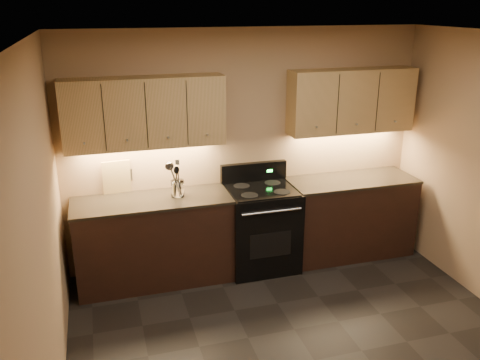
# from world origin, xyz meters

# --- Properties ---
(floor) EXTENTS (4.00, 4.00, 0.00)m
(floor) POSITION_xyz_m (0.00, 0.00, 0.00)
(floor) COLOR black
(floor) RESTS_ON ground
(ceiling) EXTENTS (4.00, 4.00, 0.00)m
(ceiling) POSITION_xyz_m (0.00, 0.00, 2.60)
(ceiling) COLOR silver
(ceiling) RESTS_ON wall_back
(wall_back) EXTENTS (4.00, 0.04, 2.60)m
(wall_back) POSITION_xyz_m (0.00, 2.00, 1.30)
(wall_back) COLOR tan
(wall_back) RESTS_ON ground
(wall_left) EXTENTS (0.04, 4.00, 2.60)m
(wall_left) POSITION_xyz_m (-2.00, 0.00, 1.30)
(wall_left) COLOR tan
(wall_left) RESTS_ON ground
(counter_left) EXTENTS (1.62, 0.62, 0.93)m
(counter_left) POSITION_xyz_m (-1.10, 1.70, 0.47)
(counter_left) COLOR black
(counter_left) RESTS_ON ground
(counter_right) EXTENTS (1.46, 0.62, 0.93)m
(counter_right) POSITION_xyz_m (1.18, 1.70, 0.47)
(counter_right) COLOR black
(counter_right) RESTS_ON ground
(stove) EXTENTS (0.76, 0.68, 1.14)m
(stove) POSITION_xyz_m (0.08, 1.68, 0.48)
(stove) COLOR black
(stove) RESTS_ON ground
(upper_cab_left) EXTENTS (1.60, 0.30, 0.70)m
(upper_cab_left) POSITION_xyz_m (-1.10, 1.85, 1.80)
(upper_cab_left) COLOR tan
(upper_cab_left) RESTS_ON wall_back
(upper_cab_right) EXTENTS (1.44, 0.30, 0.70)m
(upper_cab_right) POSITION_xyz_m (1.18, 1.85, 1.80)
(upper_cab_right) COLOR tan
(upper_cab_right) RESTS_ON wall_back
(outlet_plate) EXTENTS (0.08, 0.01, 0.12)m
(outlet_plate) POSITION_xyz_m (-1.30, 1.99, 1.12)
(outlet_plate) COLOR #B2B5BA
(outlet_plate) RESTS_ON wall_back
(utensil_crock) EXTENTS (0.16, 0.16, 0.17)m
(utensil_crock) POSITION_xyz_m (-0.82, 1.72, 1.01)
(utensil_crock) COLOR white
(utensil_crock) RESTS_ON counter_left
(cutting_board) EXTENTS (0.29, 0.08, 0.36)m
(cutting_board) POSITION_xyz_m (-1.42, 1.97, 1.11)
(cutting_board) COLOR #D9B675
(cutting_board) RESTS_ON counter_left
(wooden_spoon) EXTENTS (0.12, 0.13, 0.32)m
(wooden_spoon) POSITION_xyz_m (-0.86, 1.70, 1.10)
(wooden_spoon) COLOR #D9B675
(wooden_spoon) RESTS_ON utensil_crock
(black_spoon) EXTENTS (0.08, 0.11, 0.32)m
(black_spoon) POSITION_xyz_m (-0.84, 1.74, 1.10)
(black_spoon) COLOR black
(black_spoon) RESTS_ON utensil_crock
(black_turner) EXTENTS (0.10, 0.20, 0.39)m
(black_turner) POSITION_xyz_m (-0.81, 1.70, 1.13)
(black_turner) COLOR black
(black_turner) RESTS_ON utensil_crock
(steel_spatula) EXTENTS (0.21, 0.16, 0.41)m
(steel_spatula) POSITION_xyz_m (-0.79, 1.72, 1.14)
(steel_spatula) COLOR silver
(steel_spatula) RESTS_ON utensil_crock
(steel_skimmer) EXTENTS (0.19, 0.11, 0.38)m
(steel_skimmer) POSITION_xyz_m (-0.80, 1.71, 1.13)
(steel_skimmer) COLOR silver
(steel_skimmer) RESTS_ON utensil_crock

